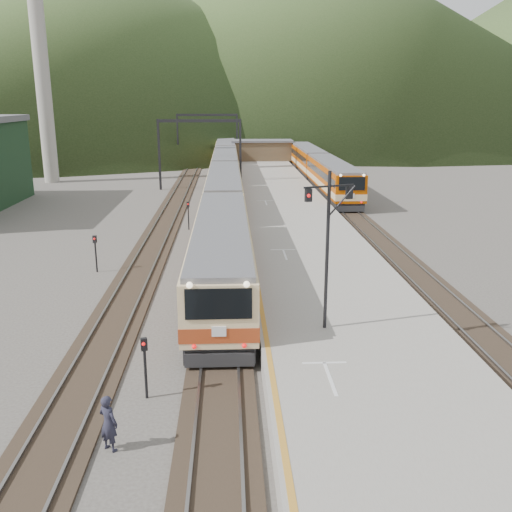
{
  "coord_description": "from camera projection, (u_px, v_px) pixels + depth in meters",
  "views": [
    {
      "loc": [
        0.45,
        -11.41,
        10.16
      ],
      "look_at": [
        1.85,
        18.17,
        2.0
      ],
      "focal_mm": 40.0,
      "sensor_mm": 36.0,
      "label": 1
    }
  ],
  "objects": [
    {
      "name": "gantry_near",
      "position": [
        200.0,
        141.0,
        65.01
      ],
      "size": [
        9.55,
        0.25,
        8.0
      ],
      "color": "black",
      "rests_on": "ground"
    },
    {
      "name": "track_far",
      "position": [
        170.0,
        214.0,
        51.93
      ],
      "size": [
        2.6,
        200.0,
        0.23
      ],
      "color": "black",
      "rests_on": "ground"
    },
    {
      "name": "second_train",
      "position": [
        318.0,
        168.0,
        70.4
      ],
      "size": [
        2.89,
        39.38,
        3.53
      ],
      "color": "#A74000",
      "rests_on": "track_second"
    },
    {
      "name": "track_second",
      "position": [
        349.0,
        212.0,
        52.69
      ],
      "size": [
        2.6,
        200.0,
        0.23
      ],
      "color": "black",
      "rests_on": "ground"
    },
    {
      "name": "hill_a",
      "position": [
        104.0,
        36.0,
        186.82
      ],
      "size": [
        180.0,
        180.0,
        60.0
      ],
      "primitive_type": "cone",
      "color": "#31481E",
      "rests_on": "ground"
    },
    {
      "name": "station_shed",
      "position": [
        262.0,
        150.0,
        88.35
      ],
      "size": [
        9.4,
        4.4,
        3.1
      ],
      "color": "brown",
      "rests_on": "platform"
    },
    {
      "name": "short_signal_a",
      "position": [
        145.0,
        360.0,
        19.69
      ],
      "size": [
        0.26,
        0.22,
        2.27
      ],
      "color": "black",
      "rests_on": "ground"
    },
    {
      "name": "hill_b",
      "position": [
        301.0,
        28.0,
        226.54
      ],
      "size": [
        220.0,
        220.0,
        75.0
      ],
      "primitive_type": "cone",
      "color": "#31481E",
      "rests_on": "ground"
    },
    {
      "name": "main_train",
      "position": [
        225.0,
        176.0,
        61.59
      ],
      "size": [
        3.05,
        83.59,
        3.73
      ],
      "color": "#DABB88",
      "rests_on": "track_main"
    },
    {
      "name": "smokestack",
      "position": [
        40.0,
        57.0,
        68.37
      ],
      "size": [
        1.8,
        1.8,
        30.0
      ],
      "primitive_type": "cylinder",
      "color": "#9E998E",
      "rests_on": "ground"
    },
    {
      "name": "short_signal_c",
      "position": [
        95.0,
        249.0,
        34.33
      ],
      "size": [
        0.24,
        0.18,
        2.27
      ],
      "color": "black",
      "rests_on": "ground"
    },
    {
      "name": "short_signal_b",
      "position": [
        188.0,
        212.0,
        45.59
      ],
      "size": [
        0.23,
        0.17,
        2.27
      ],
      "color": "black",
      "rests_on": "ground"
    },
    {
      "name": "signal_mast",
      "position": [
        328.0,
        234.0,
        22.64
      ],
      "size": [
        2.11,
        0.83,
        6.5
      ],
      "color": "black",
      "rests_on": "platform"
    },
    {
      "name": "gantry_far",
      "position": [
        207.0,
        129.0,
        89.08
      ],
      "size": [
        9.55,
        0.25,
        8.0
      ],
      "color": "black",
      "rests_on": "ground"
    },
    {
      "name": "platform",
      "position": [
        288.0,
        212.0,
        50.38
      ],
      "size": [
        8.0,
        100.0,
        1.0
      ],
      "primitive_type": "cube",
      "color": "gray",
      "rests_on": "ground"
    },
    {
      "name": "worker",
      "position": [
        108.0,
        423.0,
        16.89
      ],
      "size": [
        0.78,
        0.72,
        1.79
      ],
      "primitive_type": "imported",
      "rotation": [
        0.0,
        0.0,
        2.56
      ],
      "color": "#232232",
      "rests_on": "ground"
    },
    {
      "name": "track_main",
      "position": [
        225.0,
        213.0,
        52.16
      ],
      "size": [
        2.6,
        200.0,
        0.23
      ],
      "color": "black",
      "rests_on": "ground"
    }
  ]
}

